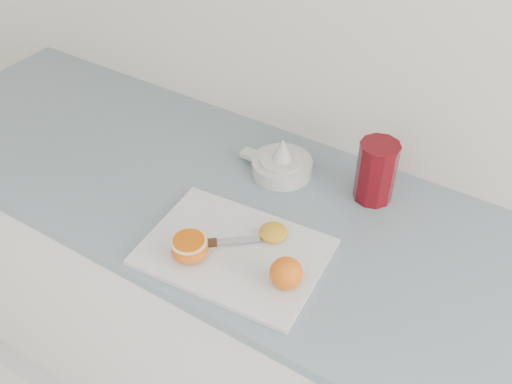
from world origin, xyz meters
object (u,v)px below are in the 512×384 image
cutting_board (234,252)px  red_tumbler (376,174)px  counter (295,340)px  half_orange (190,248)px  citrus_juicer (281,164)px

cutting_board → red_tumbler: red_tumbler is taller
counter → red_tumbler: 0.55m
half_orange → counter: bearing=56.0°
counter → citrus_juicer: bearing=135.7°
cutting_board → citrus_juicer: 0.30m
cutting_board → half_orange: size_ratio=4.82×
cutting_board → citrus_juicer: citrus_juicer is taller
cutting_board → red_tumbler: 0.38m
counter → cutting_board: size_ratio=6.14×
cutting_board → red_tumbler: (0.17, 0.33, 0.06)m
counter → half_orange: (-0.15, -0.22, 0.48)m
counter → half_orange: bearing=-124.0°
half_orange → red_tumbler: size_ratio=0.51×
counter → cutting_board: 0.48m
cutting_board → citrus_juicer: size_ratio=1.98×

